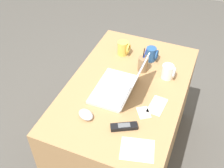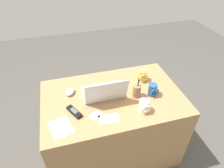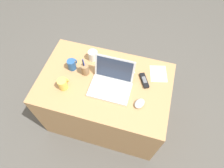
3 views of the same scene
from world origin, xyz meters
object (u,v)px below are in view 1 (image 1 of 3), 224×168
at_px(computer_mouse, 86,115).
at_px(coffee_mug_tall, 123,48).
at_px(laptop, 120,86).
at_px(pen_holder, 143,64).
at_px(coffee_mug_white, 168,72).
at_px(coffee_mug_spare, 152,54).
at_px(cordless_phone, 124,127).

relative_size(computer_mouse, coffee_mug_tall, 0.96).
xyz_separation_m(laptop, pen_holder, (-0.25, 0.07, 0.01)).
bearing_deg(coffee_mug_tall, computer_mouse, 1.17).
distance_m(coffee_mug_white, coffee_mug_spare, 0.21).
xyz_separation_m(coffee_mug_white, coffee_mug_tall, (-0.14, -0.36, 0.00)).
height_order(laptop, computer_mouse, laptop).
bearing_deg(coffee_mug_spare, laptop, -12.64).
bearing_deg(cordless_phone, coffee_mug_tall, -159.25).
xyz_separation_m(coffee_mug_white, cordless_phone, (0.50, -0.12, -0.04)).
relative_size(laptop, pen_holder, 1.93).
xyz_separation_m(computer_mouse, cordless_phone, (-0.01, 0.23, -0.01)).
relative_size(laptop, computer_mouse, 3.49).
xyz_separation_m(computer_mouse, coffee_mug_spare, (-0.65, 0.20, 0.03)).
bearing_deg(laptop, coffee_mug_white, 135.72).
xyz_separation_m(laptop, computer_mouse, (0.26, -0.11, -0.03)).
distance_m(computer_mouse, coffee_mug_tall, 0.65).
bearing_deg(cordless_phone, coffee_mug_white, 166.77).
distance_m(computer_mouse, pen_holder, 0.55).
relative_size(coffee_mug_spare, cordless_phone, 0.67).
bearing_deg(laptop, pen_holder, 165.55).
height_order(coffee_mug_spare, cordless_phone, coffee_mug_spare).
bearing_deg(computer_mouse, laptop, -176.88).
bearing_deg(cordless_phone, laptop, -155.01).
bearing_deg(cordless_phone, coffee_mug_spare, -176.99).
height_order(computer_mouse, pen_holder, pen_holder).
height_order(computer_mouse, coffee_mug_tall, coffee_mug_tall).
height_order(coffee_mug_spare, pen_holder, pen_holder).
bearing_deg(cordless_phone, computer_mouse, -88.55).
bearing_deg(computer_mouse, coffee_mug_tall, -153.44).
bearing_deg(coffee_mug_tall, pen_holder, 55.98).
height_order(laptop, coffee_mug_white, laptop).
height_order(laptop, coffee_mug_spare, laptop).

